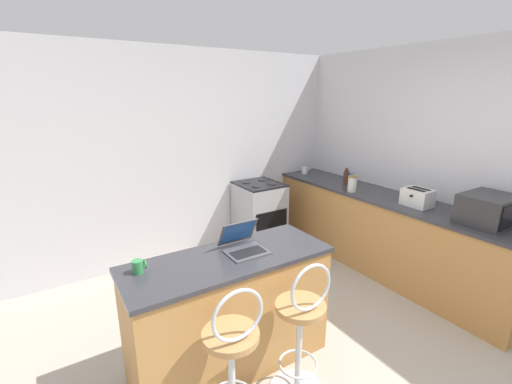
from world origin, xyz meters
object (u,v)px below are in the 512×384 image
laptop (243,243)px  mug_green (138,267)px  stove_range (259,216)px  mug_white (305,170)px  toaster (418,197)px  bar_stool_near (233,366)px  storage_jar (352,184)px  pepper_mill (346,176)px  microwave (489,209)px  bar_stool_far (301,334)px  mug_blue (346,175)px

laptop → mug_green: laptop is taller
stove_range → mug_white: mug_white is taller
toaster → laptop: bearing=178.4°
mug_green → mug_white: bearing=30.7°
bar_stool_near → storage_jar: bearing=28.4°
stove_range → pepper_mill: pepper_mill is taller
microwave → storage_jar: microwave is taller
bar_stool_near → mug_green: (-0.35, 0.64, 0.46)m
stove_range → bar_stool_far: bearing=-116.1°
microwave → stove_range: microwave is taller
stove_range → mug_green: 2.54m
bar_stool_near → mug_green: bar_stool_near is taller
bar_stool_far → storage_jar: bearing=34.9°
toaster → mug_green: size_ratio=3.12×
microwave → storage_jar: size_ratio=2.42×
mug_blue → stove_range: bearing=160.8°
microwave → storage_jar: (-0.23, 1.40, -0.04)m
microwave → mug_green: size_ratio=5.24×
toaster → pepper_mill: bearing=88.0°
bar_stool_far → toaster: toaster is taller
stove_range → mug_blue: size_ratio=9.48×
laptop → toaster: 2.10m
toaster → stove_range: 1.99m
mug_blue → mug_white: mug_white is taller
laptop → mug_blue: bearing=26.9°
toaster → mug_green: bearing=177.5°
toaster → mug_green: toaster is taller
microwave → mug_green: (-2.92, 0.78, -0.09)m
laptop → pepper_mill: pepper_mill is taller
pepper_mill → mug_white: bearing=93.8°
mug_blue → mug_white: 0.62m
bar_stool_far → mug_white: (1.97, 2.33, 0.46)m
mug_white → toaster: bearing=-89.6°
laptop → storage_jar: bearing=19.7°
laptop → mug_white: laptop is taller
mug_blue → pepper_mill: pepper_mill is taller
mug_green → mug_white: same height
pepper_mill → mug_green: 3.03m
bar_stool_far → pepper_mill: (2.02, 1.56, 0.52)m
mug_blue → storage_jar: (-0.45, -0.52, 0.06)m
bar_stool_near → bar_stool_far: 0.52m
toaster → storage_jar: storage_jar is taller
laptop → toaster: size_ratio=1.10×
microwave → stove_range: bearing=112.5°
laptop → storage_jar: laptop is taller
mug_blue → mug_green: 3.34m
bar_stool_near → stove_range: (1.60, 2.20, -0.04)m
laptop → mug_blue: (2.38, 1.21, -0.01)m
stove_range → storage_jar: (0.74, -0.93, 0.56)m
mug_green → mug_white: size_ratio=0.89×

